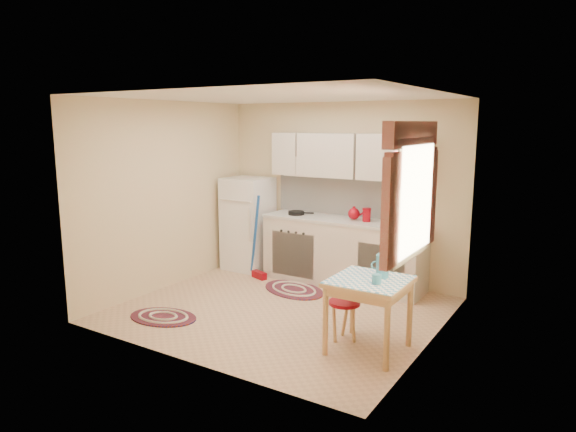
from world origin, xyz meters
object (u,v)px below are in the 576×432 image
(fridge, at_px, (248,224))
(base_cabinets, at_px, (343,253))
(table, at_px, (368,315))
(stool, at_px, (344,321))

(fridge, bearing_deg, base_cabinets, 1.82)
(fridge, distance_m, table, 3.24)
(base_cabinets, bearing_deg, table, -57.20)
(base_cabinets, relative_size, table, 3.12)
(fridge, distance_m, stool, 2.96)
(fridge, relative_size, base_cabinets, 0.62)
(stool, bearing_deg, base_cabinets, 116.58)
(base_cabinets, relative_size, stool, 5.36)
(fridge, bearing_deg, stool, -34.02)
(table, xyz_separation_m, stool, (-0.30, 0.09, -0.15))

